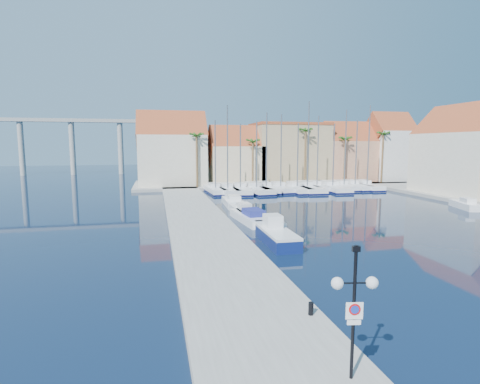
# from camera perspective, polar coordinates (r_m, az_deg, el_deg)

# --- Properties ---
(ground) EXTENTS (260.00, 260.00, 0.00)m
(ground) POSITION_cam_1_polar(r_m,az_deg,el_deg) (27.47, 16.34, -9.60)
(ground) COLOR black
(ground) RESTS_ON ground
(quay_west) EXTENTS (6.00, 77.00, 0.50)m
(quay_west) POSITION_cam_1_polar(r_m,az_deg,el_deg) (37.41, -6.36, -4.48)
(quay_west) COLOR gray
(quay_west) RESTS_ON ground
(shore_north) EXTENTS (54.00, 16.00, 0.50)m
(shore_north) POSITION_cam_1_polar(r_m,az_deg,el_deg) (74.93, 5.22, 1.41)
(shore_north) COLOR gray
(shore_north) RESTS_ON ground
(lamp_post) EXTENTS (1.45, 0.58, 4.30)m
(lamp_post) POSITION_cam_1_polar(r_m,az_deg,el_deg) (12.35, 17.04, -14.41)
(lamp_post) COLOR black
(lamp_post) RESTS_ON quay_west
(bollard) EXTENTS (0.22, 0.22, 0.56)m
(bollard) POSITION_cam_1_polar(r_m,az_deg,el_deg) (17.20, 10.75, -17.05)
(bollard) COLOR black
(bollard) RESTS_ON quay_west
(fishing_boat) EXTENTS (2.09, 6.07, 2.12)m
(fishing_boat) POSITION_cam_1_polar(r_m,az_deg,el_deg) (30.09, 5.58, -6.47)
(fishing_boat) COLOR navy
(fishing_boat) RESTS_ON ground
(motorboat_west_0) EXTENTS (2.10, 6.06, 1.40)m
(motorboat_west_0) POSITION_cam_1_polar(r_m,az_deg,el_deg) (32.42, 5.12, -5.82)
(motorboat_west_0) COLOR white
(motorboat_west_0) RESTS_ON ground
(motorboat_west_1) EXTENTS (3.04, 7.63, 1.40)m
(motorboat_west_1) POSITION_cam_1_polar(r_m,az_deg,el_deg) (38.17, 1.75, -3.80)
(motorboat_west_1) COLOR white
(motorboat_west_1) RESTS_ON ground
(motorboat_west_2) EXTENTS (2.04, 5.91, 1.40)m
(motorboat_west_2) POSITION_cam_1_polar(r_m,az_deg,el_deg) (41.95, 0.45, -2.80)
(motorboat_west_2) COLOR white
(motorboat_west_2) RESTS_ON ground
(motorboat_west_3) EXTENTS (2.52, 6.86, 1.40)m
(motorboat_west_3) POSITION_cam_1_polar(r_m,az_deg,el_deg) (48.33, -1.06, -1.46)
(motorboat_west_3) COLOR white
(motorboat_west_3) RESTS_ON ground
(motorboat_east_1) EXTENTS (3.02, 5.30, 1.40)m
(motorboat_east_1) POSITION_cam_1_polar(r_m,az_deg,el_deg) (53.53, 31.16, -1.66)
(motorboat_east_1) COLOR white
(motorboat_east_1) RESTS_ON ground
(sailboat_0) EXTENTS (2.84, 8.93, 11.59)m
(sailboat_0) POSITION_cam_1_polar(r_m,az_deg,el_deg) (60.47, -3.85, 0.36)
(sailboat_0) COLOR white
(sailboat_0) RESTS_ON ground
(sailboat_1) EXTENTS (2.84, 10.03, 13.88)m
(sailboat_1) POSITION_cam_1_polar(r_m,az_deg,el_deg) (60.24, -2.00, 0.36)
(sailboat_1) COLOR white
(sailboat_1) RESTS_ON ground
(sailboat_2) EXTENTS (3.32, 10.18, 11.11)m
(sailboat_2) POSITION_cam_1_polar(r_m,az_deg,el_deg) (60.65, -0.02, 0.37)
(sailboat_2) COLOR white
(sailboat_2) RESTS_ON ground
(sailboat_3) EXTENTS (3.92, 11.49, 11.47)m
(sailboat_3) POSITION_cam_1_polar(r_m,az_deg,el_deg) (61.61, 2.31, 0.46)
(sailboat_3) COLOR white
(sailboat_3) RESTS_ON ground
(sailboat_4) EXTENTS (3.07, 10.12, 12.96)m
(sailboat_4) POSITION_cam_1_polar(r_m,az_deg,el_deg) (62.41, 3.88, 0.57)
(sailboat_4) COLOR white
(sailboat_4) RESTS_ON ground
(sailboat_5) EXTENTS (2.86, 8.88, 12.72)m
(sailboat_5) POSITION_cam_1_polar(r_m,az_deg,el_deg) (62.83, 6.03, 0.61)
(sailboat_5) COLOR white
(sailboat_5) RESTS_ON ground
(sailboat_6) EXTENTS (3.14, 10.50, 11.26)m
(sailboat_6) POSITION_cam_1_polar(r_m,az_deg,el_deg) (63.13, 8.52, 0.56)
(sailboat_6) COLOR white
(sailboat_6) RESTS_ON ground
(sailboat_7) EXTENTS (3.88, 12.16, 14.81)m
(sailboat_7) POSITION_cam_1_polar(r_m,az_deg,el_deg) (64.25, 10.01, 0.66)
(sailboat_7) COLOR white
(sailboat_7) RESTS_ON ground
(sailboat_8) EXTENTS (2.91, 8.48, 12.60)m
(sailboat_8) POSITION_cam_1_polar(r_m,az_deg,el_deg) (65.80, 11.50, 0.81)
(sailboat_8) COLOR white
(sailboat_8) RESTS_ON ground
(sailboat_9) EXTENTS (3.83, 11.51, 11.23)m
(sailboat_9) POSITION_cam_1_polar(r_m,az_deg,el_deg) (65.75, 13.72, 0.69)
(sailboat_9) COLOR white
(sailboat_9) RESTS_ON ground
(sailboat_10) EXTENTS (2.35, 8.42, 13.69)m
(sailboat_10) POSITION_cam_1_polar(r_m,az_deg,el_deg) (67.66, 15.38, 0.89)
(sailboat_10) COLOR white
(sailboat_10) RESTS_ON ground
(sailboat_11) EXTENTS (2.91, 9.27, 11.98)m
(sailboat_11) POSITION_cam_1_polar(r_m,az_deg,el_deg) (68.74, 16.88, 0.89)
(sailboat_11) COLOR white
(sailboat_11) RESTS_ON ground
(sailboat_12) EXTENTS (2.80, 9.30, 14.47)m
(sailboat_12) POSITION_cam_1_polar(r_m,az_deg,el_deg) (69.37, 18.57, 0.91)
(sailboat_12) COLOR white
(sailboat_12) RESTS_ON ground
(building_0) EXTENTS (12.30, 9.00, 13.50)m
(building_0) POSITION_cam_1_polar(r_m,az_deg,el_deg) (69.99, -10.32, 6.06)
(building_0) COLOR beige
(building_0) RESTS_ON shore_north
(building_1) EXTENTS (10.30, 8.00, 11.00)m
(building_1) POSITION_cam_1_polar(r_m,az_deg,el_deg) (71.55, -0.61, 5.22)
(building_1) COLOR beige
(building_1) RESTS_ON shore_north
(building_2) EXTENTS (14.20, 10.20, 11.50)m
(building_2) POSITION_cam_1_polar(r_m,az_deg,el_deg) (75.54, 7.45, 5.99)
(building_2) COLOR tan
(building_2) RESTS_ON shore_north
(building_3) EXTENTS (10.30, 8.00, 12.00)m
(building_3) POSITION_cam_1_polar(r_m,az_deg,el_deg) (79.59, 15.88, 5.55)
(building_3) COLOR tan
(building_3) RESTS_ON shore_north
(building_4) EXTENTS (8.30, 8.00, 14.00)m
(building_4) POSITION_cam_1_polar(r_m,az_deg,el_deg) (83.41, 21.71, 6.14)
(building_4) COLOR silver
(building_4) RESTS_ON shore_north
(building_6) EXTENTS (9.00, 14.30, 13.50)m
(building_6) POSITION_cam_1_polar(r_m,az_deg,el_deg) (65.00, 31.22, 5.05)
(building_6) COLOR beige
(building_6) RESTS_ON shore_east
(palm_0) EXTENTS (2.60, 2.60, 10.15)m
(palm_0) POSITION_cam_1_polar(r_m,az_deg,el_deg) (65.30, -6.64, 8.30)
(palm_0) COLOR brown
(palm_0) RESTS_ON shore_north
(palm_1) EXTENTS (2.60, 2.60, 9.15)m
(palm_1) POSITION_cam_1_polar(r_m,az_deg,el_deg) (67.10, 1.97, 7.50)
(palm_1) COLOR brown
(palm_1) RESTS_ON shore_north
(palm_2) EXTENTS (2.60, 2.60, 11.15)m
(palm_2) POSITION_cam_1_polar(r_m,az_deg,el_deg) (70.33, 9.98, 8.92)
(palm_2) COLOR brown
(palm_2) RESTS_ON shore_north
(palm_3) EXTENTS (2.60, 2.60, 9.65)m
(palm_3) POSITION_cam_1_polar(r_m,az_deg,el_deg) (73.74, 15.75, 7.58)
(palm_3) COLOR brown
(palm_3) RESTS_ON shore_north
(palm_4) EXTENTS (2.60, 2.60, 10.65)m
(palm_4) POSITION_cam_1_polar(r_m,az_deg,el_deg) (77.87, 21.01, 8.04)
(palm_4) COLOR brown
(palm_4) RESTS_ON shore_north
(viaduct) EXTENTS (48.00, 2.20, 14.45)m
(viaduct) POSITION_cam_1_polar(r_m,az_deg,el_deg) (108.14, -26.93, 7.75)
(viaduct) COLOR #9E9E99
(viaduct) RESTS_ON ground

